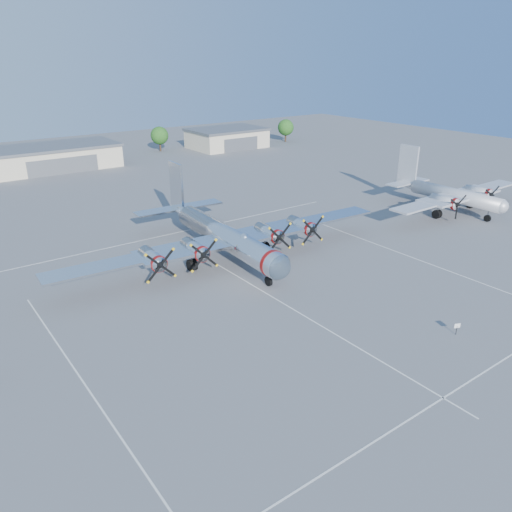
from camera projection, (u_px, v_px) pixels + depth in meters
ground at (270, 296)px, 55.36m from camera, size 260.00×260.00×0.00m
parking_lines at (280, 302)px, 54.05m from camera, size 60.00×50.08×0.01m
hangar_center at (54, 157)px, 115.51m from camera, size 28.60×14.60×5.40m
hangar_east at (227, 138)px, 141.85m from camera, size 20.60×14.60×5.40m
tree_east at (159, 136)px, 135.91m from camera, size 4.80×4.80×6.64m
tree_far_east at (286, 128)px, 150.79m from camera, size 4.80×4.80×6.64m
main_bomber_b29 at (222, 256)px, 66.20m from camera, size 47.73×33.98×10.19m
twin_engine_east at (447, 211)px, 85.13m from camera, size 31.52×22.78×9.93m
info_placard at (457, 327)px, 47.44m from camera, size 0.59×0.30×1.19m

